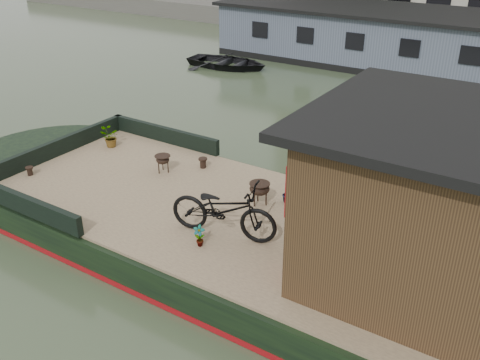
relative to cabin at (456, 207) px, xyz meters
The scene contains 14 objects.
ground 2.88m from the cabin, behind, with size 120.00×120.00×0.00m, color #303D27.
houseboat_hull 3.87m from the cabin, behind, with size 14.01×4.02×0.60m.
houseboat_deck 2.52m from the cabin, behind, with size 11.80×3.80×0.05m, color tan.
bow_bulwark 7.33m from the cabin, behind, with size 3.00×4.00×0.35m.
cabin is the anchor object (origin of this frame).
bicycle 3.43m from the cabin, 169.28° to the right, with size 0.62×1.79×0.94m, color black.
potted_plant_a 3.74m from the cabin, 162.19° to the right, with size 0.19×0.13×0.36m, color brown.
potted_plant_b 3.28m from the cabin, 162.83° to the left, with size 0.19×0.15×0.35m, color brown.
potted_plant_c 7.63m from the cabin, behind, with size 0.40×0.35×0.45m, color #A83D30.
brazier_front 3.53m from the cabin, behind, with size 0.39×0.39×0.42m, color black, non-canonical shape.
brazier_rear 5.78m from the cabin, behind, with size 0.33×0.33×0.36m, color black, non-canonical shape.
bollard_port 5.37m from the cabin, 166.11° to the left, with size 0.18×0.18×0.21m, color black.
bollard_stbd 7.92m from the cabin, behind, with size 0.15×0.15×0.18m, color black.
dinghy 14.84m from the cabin, 135.94° to the left, with size 2.30×3.21×0.67m, color black.
Camera 1 is at (3.13, -6.67, 5.31)m, focal length 40.00 mm.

